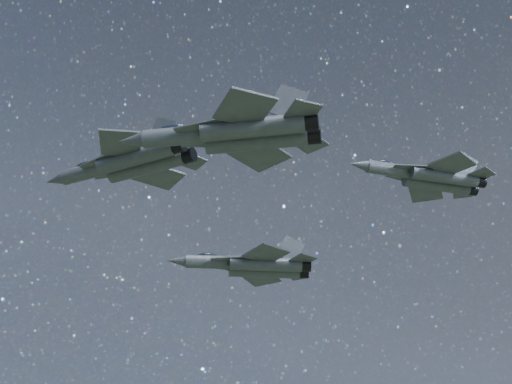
{
  "coord_description": "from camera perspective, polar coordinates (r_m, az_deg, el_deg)",
  "views": [
    {
      "loc": [
        0.53,
        -74.34,
        103.28
      ],
      "look_at": [
        0.01,
        -1.62,
        144.06
      ],
      "focal_mm": 55.0,
      "sensor_mm": 36.0,
      "label": 1
    }
  ],
  "objects": [
    {
      "name": "jet_slot",
      "position": [
        88.11,
        12.5,
        1.08
      ],
      "size": [
        16.4,
        11.1,
        4.13
      ],
      "rotation": [
        0.0,
        0.0,
        0.28
      ],
      "color": "#353C43"
    },
    {
      "name": "jet_right",
      "position": [
        72.4,
        -1.33,
        4.32
      ],
      "size": [
        20.18,
        13.98,
        5.07
      ],
      "rotation": [
        0.0,
        0.0,
        -0.16
      ],
      "color": "#353C43"
    },
    {
      "name": "jet_lead",
      "position": [
        81.8,
        -9.17,
        2.14
      ],
      "size": [
        18.17,
        11.89,
        4.69
      ],
      "rotation": [
        0.0,
        0.0,
        -0.43
      ],
      "color": "#353C43"
    },
    {
      "name": "jet_left",
      "position": [
        95.4,
        -0.21,
        -5.34
      ],
      "size": [
        18.24,
        12.82,
        4.61
      ],
      "rotation": [
        0.0,
        0.0,
        0.09
      ],
      "color": "#353C43"
    }
  ]
}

